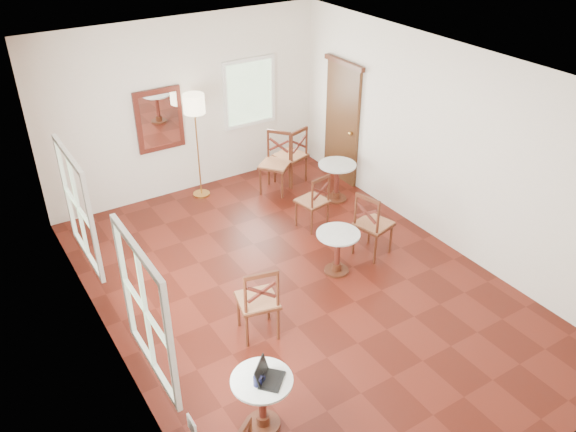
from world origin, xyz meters
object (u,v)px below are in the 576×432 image
object	(u,v)px
chair_near_a	(258,301)
chair_back_a	(292,155)
chair_mid_a	(313,201)
mouse	(261,377)
chair_mid_b	(372,224)
water_glass	(262,375)
chair_back_b	(276,163)
cafe_table_mid	(338,248)
floor_lamp	(194,111)
cafe_table_near	(262,397)
cafe_table_back	(337,178)
laptop	(268,376)
navy_mug	(258,381)

from	to	relation	value
chair_near_a	chair_back_a	bearing A→B (deg)	-115.04
chair_mid_a	mouse	bearing A→B (deg)	38.05
chair_mid_b	water_glass	xyz separation A→B (m)	(-2.92, -1.84, 0.19)
chair_back_b	cafe_table_mid	bearing A→B (deg)	-50.35
floor_lamp	mouse	world-z (taller)	floor_lamp
cafe_table_near	cafe_table_back	distance (m)	4.92
cafe_table_near	laptop	distance (m)	0.31
chair_near_a	laptop	bearing A→B (deg)	77.38
chair_back_b	mouse	size ratio (longest dim) A/B	12.06
chair_near_a	chair_mid_a	bearing A→B (deg)	-125.83
cafe_table_near	water_glass	world-z (taller)	water_glass
cafe_table_mid	chair_near_a	bearing A→B (deg)	-161.29
cafe_table_back	chair_back_b	size ratio (longest dim) A/B	0.63
navy_mug	mouse	bearing A→B (deg)	41.78
chair_mid_b	mouse	distance (m)	3.46
chair_back_a	floor_lamp	world-z (taller)	floor_lamp
cafe_table_mid	navy_mug	xyz separation A→B (m)	(-2.30, -1.80, 0.31)
chair_near_a	laptop	xyz separation A→B (m)	(-0.61, -1.26, 0.20)
floor_lamp	chair_mid_b	bearing A→B (deg)	-65.93
chair_near_a	floor_lamp	distance (m)	3.90
chair_mid_b	navy_mug	xyz separation A→B (m)	(-2.99, -1.89, 0.20)
chair_near_a	chair_mid_b	xyz separation A→B (m)	(2.27, 0.63, 0.00)
floor_lamp	chair_near_a	bearing A→B (deg)	-104.25
chair_mid_a	chair_back_a	bearing A→B (deg)	-120.11
chair_near_a	cafe_table_back	bearing A→B (deg)	-128.33
cafe_table_mid	chair_back_b	distance (m)	2.61
cafe_table_mid	laptop	size ratio (longest dim) A/B	1.74
cafe_table_mid	cafe_table_back	size ratio (longest dim) A/B	0.95
floor_lamp	mouse	bearing A→B (deg)	-108.08
cafe_table_mid	chair_back_a	bearing A→B (deg)	70.44
chair_near_a	chair_back_b	world-z (taller)	chair_back_b
mouse	laptop	bearing A→B (deg)	-59.37
laptop	mouse	xyz separation A→B (m)	(-0.05, 0.05, -0.03)
chair_back_b	laptop	xyz separation A→B (m)	(-2.73, -4.35, 0.18)
floor_lamp	water_glass	xyz separation A→B (m)	(-1.58, -4.86, -0.85)
cafe_table_near	chair_mid_b	xyz separation A→B (m)	(2.93, 1.85, 0.11)
chair_back_b	floor_lamp	xyz separation A→B (m)	(-1.20, 0.56, 1.02)
floor_lamp	cafe_table_back	bearing A→B (deg)	-36.35
cafe_table_back	floor_lamp	world-z (taller)	floor_lamp
water_glass	chair_mid_a	bearing A→B (deg)	48.10
chair_mid_a	laptop	world-z (taller)	chair_mid_a
cafe_table_mid	water_glass	bearing A→B (deg)	-141.89
cafe_table_back	mouse	size ratio (longest dim) A/B	7.63
chair_back_b	laptop	bearing A→B (deg)	-70.53
chair_near_a	navy_mug	bearing A→B (deg)	73.58
cafe_table_mid	chair_mid_b	bearing A→B (deg)	7.78
chair_mid_a	chair_back_b	size ratio (longest dim) A/B	0.88
chair_back_a	water_glass	distance (m)	5.45
cafe_table_back	water_glass	world-z (taller)	water_glass
cafe_table_mid	floor_lamp	size ratio (longest dim) A/B	0.35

